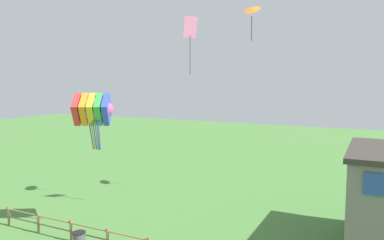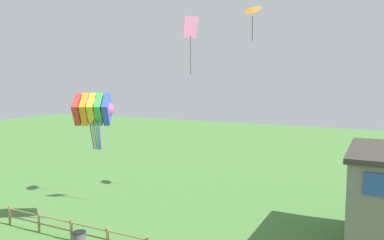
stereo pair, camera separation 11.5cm
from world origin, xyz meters
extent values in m
cylinder|color=olive|center=(-10.07, 7.64, 0.53)|extent=(0.14, 0.14, 1.07)
cylinder|color=olive|center=(-7.84, 7.64, 0.53)|extent=(0.14, 0.14, 1.07)
cylinder|color=olive|center=(-5.60, 7.64, 0.53)|extent=(0.14, 0.14, 1.07)
cylinder|color=olive|center=(-3.36, 7.64, 0.53)|extent=(0.14, 0.14, 1.07)
cylinder|color=black|center=(-4.38, 6.89, 0.94)|extent=(0.60, 0.60, 0.04)
ellipsoid|color=#E54C8C|center=(-5.70, 9.51, 6.33)|extent=(2.72, 2.52, 1.66)
cube|color=red|center=(-6.35, 9.15, 6.33)|extent=(1.10, 1.63, 1.69)
cube|color=orange|center=(-6.03, 9.33, 6.33)|extent=(1.10, 1.63, 1.69)
cube|color=yellow|center=(-5.70, 9.51, 6.33)|extent=(1.10, 1.63, 1.69)
cube|color=green|center=(-5.38, 9.69, 6.33)|extent=(1.10, 1.63, 1.69)
cube|color=blue|center=(-5.06, 9.87, 6.33)|extent=(1.10, 1.63, 1.69)
cylinder|color=blue|center=(-5.65, 9.31, 5.02)|extent=(0.16, 0.27, 1.53)
cylinder|color=orange|center=(-5.54, 9.32, 5.02)|extent=(0.12, 0.27, 1.53)
cylinder|color=blue|center=(-5.43, 9.33, 5.02)|extent=(0.08, 0.27, 1.53)
cylinder|color=green|center=(-5.33, 9.35, 5.02)|extent=(0.08, 0.27, 1.53)
cylinder|color=blue|center=(-5.25, 9.37, 5.02)|extent=(0.12, 0.27, 1.53)
cylinder|color=purple|center=(-5.17, 9.40, 5.02)|extent=(0.16, 0.27, 1.53)
cube|color=pink|center=(-2.02, 13.49, 10.77)|extent=(0.66, 0.85, 1.16)
cylinder|color=#4C4C51|center=(-2.02, 13.49, 9.22)|extent=(0.05, 0.05, 2.15)
cone|color=orange|center=(0.17, 17.79, 12.26)|extent=(1.19, 1.08, 0.65)
cylinder|color=#333338|center=(0.17, 17.79, 11.07)|extent=(0.05, 0.05, 1.51)
camera|label=1|loc=(7.49, -5.48, 7.81)|focal=35.00mm
camera|label=2|loc=(7.59, -5.43, 7.81)|focal=35.00mm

